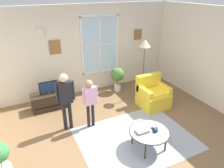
{
  "coord_description": "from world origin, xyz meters",
  "views": [
    {
      "loc": [
        -1.91,
        -3.29,
        3.15
      ],
      "look_at": [
        -0.04,
        0.57,
        1.14
      ],
      "focal_mm": 33.86,
      "sensor_mm": 36.0,
      "label": 1
    }
  ],
  "objects_px": {
    "person_pink_shirt": "(90,98)",
    "cup": "(156,130)",
    "potted_plant_by_window": "(118,76)",
    "television": "(49,87)",
    "tv_stand": "(50,100)",
    "remote_near_books": "(154,129)",
    "armchair": "(153,95)",
    "potted_plant_corner": "(0,160)",
    "book_stack": "(142,131)",
    "coffee_table": "(149,132)",
    "floor_lamp": "(145,49)",
    "remote_near_cup": "(154,131)",
    "person_black_shirt": "(65,96)"
  },
  "relations": [
    {
      "from": "potted_plant_by_window",
      "to": "tv_stand",
      "type": "bearing_deg",
      "value": -176.79
    },
    {
      "from": "coffee_table",
      "to": "remote_near_cup",
      "type": "bearing_deg",
      "value": -27.67
    },
    {
      "from": "cup",
      "to": "tv_stand",
      "type": "bearing_deg",
      "value": 122.37
    },
    {
      "from": "remote_near_books",
      "to": "television",
      "type": "bearing_deg",
      "value": 123.15
    },
    {
      "from": "tv_stand",
      "to": "potted_plant_corner",
      "type": "height_order",
      "value": "potted_plant_corner"
    },
    {
      "from": "coffee_table",
      "to": "person_pink_shirt",
      "type": "height_order",
      "value": "person_pink_shirt"
    },
    {
      "from": "remote_near_books",
      "to": "book_stack",
      "type": "bearing_deg",
      "value": 171.27
    },
    {
      "from": "armchair",
      "to": "potted_plant_by_window",
      "type": "relative_size",
      "value": 1.1
    },
    {
      "from": "potted_plant_corner",
      "to": "remote_near_books",
      "type": "bearing_deg",
      "value": -8.85
    },
    {
      "from": "tv_stand",
      "to": "book_stack",
      "type": "height_order",
      "value": "book_stack"
    },
    {
      "from": "coffee_table",
      "to": "potted_plant_by_window",
      "type": "bearing_deg",
      "value": 76.55
    },
    {
      "from": "tv_stand",
      "to": "potted_plant_corner",
      "type": "relative_size",
      "value": 1.34
    },
    {
      "from": "book_stack",
      "to": "potted_plant_corner",
      "type": "relative_size",
      "value": 0.36
    },
    {
      "from": "tv_stand",
      "to": "armchair",
      "type": "bearing_deg",
      "value": -23.71
    },
    {
      "from": "tv_stand",
      "to": "person_pink_shirt",
      "type": "distance_m",
      "value": 1.6
    },
    {
      "from": "tv_stand",
      "to": "remote_near_books",
      "type": "height_order",
      "value": "tv_stand"
    },
    {
      "from": "tv_stand",
      "to": "floor_lamp",
      "type": "bearing_deg",
      "value": -10.21
    },
    {
      "from": "person_pink_shirt",
      "to": "cup",
      "type": "bearing_deg",
      "value": -53.85
    },
    {
      "from": "tv_stand",
      "to": "remote_near_books",
      "type": "bearing_deg",
      "value": -56.87
    },
    {
      "from": "television",
      "to": "armchair",
      "type": "height_order",
      "value": "armchair"
    },
    {
      "from": "armchair",
      "to": "remote_near_cup",
      "type": "distance_m",
      "value": 1.77
    },
    {
      "from": "armchair",
      "to": "television",
      "type": "bearing_deg",
      "value": 156.34
    },
    {
      "from": "potted_plant_by_window",
      "to": "television",
      "type": "bearing_deg",
      "value": -176.72
    },
    {
      "from": "person_pink_shirt",
      "to": "potted_plant_by_window",
      "type": "xyz_separation_m",
      "value": [
        1.47,
        1.44,
        -0.24
      ]
    },
    {
      "from": "book_stack",
      "to": "person_black_shirt",
      "type": "xyz_separation_m",
      "value": [
        -1.21,
        1.34,
        0.46
      ]
    },
    {
      "from": "remote_near_books",
      "to": "remote_near_cup",
      "type": "xyz_separation_m",
      "value": [
        -0.04,
        -0.05,
        0.0
      ]
    },
    {
      "from": "tv_stand",
      "to": "book_stack",
      "type": "bearing_deg",
      "value": -60.96
    },
    {
      "from": "armchair",
      "to": "person_black_shirt",
      "type": "height_order",
      "value": "person_black_shirt"
    },
    {
      "from": "coffee_table",
      "to": "floor_lamp",
      "type": "height_order",
      "value": "floor_lamp"
    },
    {
      "from": "person_pink_shirt",
      "to": "television",
      "type": "bearing_deg",
      "value": 118.36
    },
    {
      "from": "tv_stand",
      "to": "potted_plant_corner",
      "type": "bearing_deg",
      "value": -120.6
    },
    {
      "from": "armchair",
      "to": "coffee_table",
      "type": "distance_m",
      "value": 1.78
    },
    {
      "from": "coffee_table",
      "to": "cup",
      "type": "xyz_separation_m",
      "value": [
        0.12,
        -0.06,
        0.07
      ]
    },
    {
      "from": "remote_near_books",
      "to": "remote_near_cup",
      "type": "relative_size",
      "value": 1.0
    },
    {
      "from": "television",
      "to": "potted_plant_by_window",
      "type": "bearing_deg",
      "value": 3.28
    },
    {
      "from": "television",
      "to": "person_pink_shirt",
      "type": "height_order",
      "value": "person_pink_shirt"
    },
    {
      "from": "tv_stand",
      "to": "remote_near_books",
      "type": "distance_m",
      "value": 3.05
    },
    {
      "from": "armchair",
      "to": "potted_plant_by_window",
      "type": "distance_m",
      "value": 1.38
    },
    {
      "from": "remote_near_cup",
      "to": "cup",
      "type": "bearing_deg",
      "value": -24.33
    },
    {
      "from": "tv_stand",
      "to": "potted_plant_corner",
      "type": "xyz_separation_m",
      "value": [
        -1.24,
        -2.1,
        0.21
      ]
    },
    {
      "from": "remote_near_books",
      "to": "potted_plant_by_window",
      "type": "xyz_separation_m",
      "value": [
        0.51,
        2.67,
        0.1
      ]
    },
    {
      "from": "remote_near_books",
      "to": "floor_lamp",
      "type": "bearing_deg",
      "value": 62.78
    },
    {
      "from": "cup",
      "to": "person_pink_shirt",
      "type": "relative_size",
      "value": 0.07
    },
    {
      "from": "book_stack",
      "to": "potted_plant_by_window",
      "type": "bearing_deg",
      "value": 73.37
    },
    {
      "from": "armchair",
      "to": "person_pink_shirt",
      "type": "relative_size",
      "value": 0.71
    },
    {
      "from": "tv_stand",
      "to": "potted_plant_by_window",
      "type": "xyz_separation_m",
      "value": [
        2.18,
        0.12,
        0.31
      ]
    },
    {
      "from": "potted_plant_by_window",
      "to": "remote_near_books",
      "type": "bearing_deg",
      "value": -100.89
    },
    {
      "from": "television",
      "to": "potted_plant_corner",
      "type": "relative_size",
      "value": 0.65
    },
    {
      "from": "potted_plant_corner",
      "to": "cup",
      "type": "bearing_deg",
      "value": -10.21
    },
    {
      "from": "remote_near_cup",
      "to": "remote_near_books",
      "type": "bearing_deg",
      "value": 48.92
    }
  ]
}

